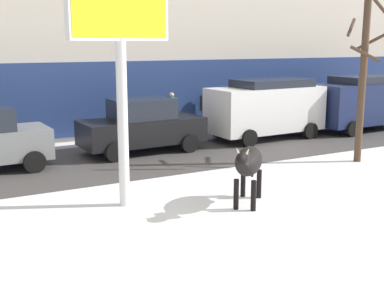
{
  "coord_description": "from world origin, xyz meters",
  "views": [
    {
      "loc": [
        -5.55,
        -7.16,
        3.69
      ],
      "look_at": [
        0.41,
        3.96,
        1.1
      ],
      "focal_mm": 46.12,
      "sensor_mm": 36.0,
      "label": 1
    }
  ],
  "objects_px": {
    "billboard": "(120,14)",
    "pedestrian_near_billboard": "(205,111)",
    "car_black_sedan": "(142,126)",
    "car_white_van": "(266,107)",
    "bare_tree_left_lot": "(364,69)",
    "cow_black": "(248,163)",
    "car_navy_van": "(361,101)",
    "pedestrian_by_cars": "(172,113)"
  },
  "relations": [
    {
      "from": "billboard",
      "to": "pedestrian_near_billboard",
      "type": "distance_m",
      "value": 10.54
    },
    {
      "from": "car_black_sedan",
      "to": "pedestrian_near_billboard",
      "type": "xyz_separation_m",
      "value": [
        3.89,
        2.5,
        -0.03
      ]
    },
    {
      "from": "car_white_van",
      "to": "bare_tree_left_lot",
      "type": "relative_size",
      "value": 0.84
    },
    {
      "from": "billboard",
      "to": "cow_black",
      "type": "bearing_deg",
      "value": -27.02
    },
    {
      "from": "car_navy_van",
      "to": "bare_tree_left_lot",
      "type": "height_order",
      "value": "bare_tree_left_lot"
    },
    {
      "from": "cow_black",
      "to": "billboard",
      "type": "bearing_deg",
      "value": 152.98
    },
    {
      "from": "pedestrian_near_billboard",
      "to": "bare_tree_left_lot",
      "type": "xyz_separation_m",
      "value": [
        1.61,
        -7.01,
        2.02
      ]
    },
    {
      "from": "cow_black",
      "to": "car_navy_van",
      "type": "height_order",
      "value": "car_navy_van"
    },
    {
      "from": "car_white_van",
      "to": "bare_tree_left_lot",
      "type": "bearing_deg",
      "value": -86.42
    },
    {
      "from": "car_white_van",
      "to": "billboard",
      "type": "bearing_deg",
      "value": -146.76
    },
    {
      "from": "billboard",
      "to": "pedestrian_by_cars",
      "type": "bearing_deg",
      "value": 57.18
    },
    {
      "from": "bare_tree_left_lot",
      "to": "car_navy_van",
      "type": "bearing_deg",
      "value": 42.93
    },
    {
      "from": "car_navy_van",
      "to": "car_black_sedan",
      "type": "bearing_deg",
      "value": 178.05
    },
    {
      "from": "car_white_van",
      "to": "bare_tree_left_lot",
      "type": "distance_m",
      "value": 4.82
    },
    {
      "from": "pedestrian_by_cars",
      "to": "bare_tree_left_lot",
      "type": "xyz_separation_m",
      "value": [
        3.16,
        -7.01,
        2.02
      ]
    },
    {
      "from": "billboard",
      "to": "car_navy_van",
      "type": "relative_size",
      "value": 1.19
    },
    {
      "from": "car_black_sedan",
      "to": "car_white_van",
      "type": "distance_m",
      "value": 5.23
    },
    {
      "from": "pedestrian_near_billboard",
      "to": "cow_black",
      "type": "bearing_deg",
      "value": -113.75
    },
    {
      "from": "billboard",
      "to": "car_white_van",
      "type": "distance_m",
      "value": 9.79
    },
    {
      "from": "cow_black",
      "to": "billboard",
      "type": "height_order",
      "value": "billboard"
    },
    {
      "from": "cow_black",
      "to": "car_navy_van",
      "type": "distance_m",
      "value": 11.69
    },
    {
      "from": "car_black_sedan",
      "to": "car_navy_van",
      "type": "distance_m",
      "value": 10.0
    },
    {
      "from": "car_navy_van",
      "to": "pedestrian_by_cars",
      "type": "height_order",
      "value": "car_navy_van"
    },
    {
      "from": "car_black_sedan",
      "to": "car_navy_van",
      "type": "xyz_separation_m",
      "value": [
        9.99,
        -0.34,
        0.33
      ]
    },
    {
      "from": "pedestrian_by_cars",
      "to": "car_white_van",
      "type": "bearing_deg",
      "value": -40.97
    },
    {
      "from": "bare_tree_left_lot",
      "to": "car_black_sedan",
      "type": "bearing_deg",
      "value": 140.62
    },
    {
      "from": "car_black_sedan",
      "to": "car_white_van",
      "type": "bearing_deg",
      "value": 0.05
    },
    {
      "from": "car_navy_van",
      "to": "pedestrian_near_billboard",
      "type": "xyz_separation_m",
      "value": [
        -6.09,
        2.84,
        -0.36
      ]
    },
    {
      "from": "pedestrian_by_cars",
      "to": "bare_tree_left_lot",
      "type": "distance_m",
      "value": 7.95
    },
    {
      "from": "cow_black",
      "to": "car_white_van",
      "type": "distance_m",
      "value": 8.26
    },
    {
      "from": "billboard",
      "to": "car_white_van",
      "type": "height_order",
      "value": "billboard"
    },
    {
      "from": "car_black_sedan",
      "to": "pedestrian_by_cars",
      "type": "relative_size",
      "value": 2.47
    },
    {
      "from": "car_black_sedan",
      "to": "bare_tree_left_lot",
      "type": "distance_m",
      "value": 7.39
    },
    {
      "from": "billboard",
      "to": "pedestrian_near_billboard",
      "type": "relative_size",
      "value": 3.21
    },
    {
      "from": "cow_black",
      "to": "billboard",
      "type": "xyz_separation_m",
      "value": [
        -2.54,
        1.29,
        3.32
      ]
    },
    {
      "from": "cow_black",
      "to": "car_navy_van",
      "type": "relative_size",
      "value": 0.36
    },
    {
      "from": "car_white_van",
      "to": "pedestrian_near_billboard",
      "type": "height_order",
      "value": "car_white_van"
    },
    {
      "from": "cow_black",
      "to": "car_black_sedan",
      "type": "distance_m",
      "value": 6.38
    },
    {
      "from": "car_black_sedan",
      "to": "car_white_van",
      "type": "relative_size",
      "value": 0.91
    },
    {
      "from": "car_white_van",
      "to": "bare_tree_left_lot",
      "type": "height_order",
      "value": "bare_tree_left_lot"
    },
    {
      "from": "cow_black",
      "to": "pedestrian_by_cars",
      "type": "bearing_deg",
      "value": 75.13
    },
    {
      "from": "pedestrian_near_billboard",
      "to": "car_white_van",
      "type": "bearing_deg",
      "value": -62.07
    }
  ]
}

